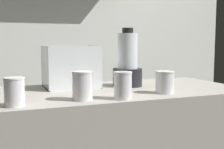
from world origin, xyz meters
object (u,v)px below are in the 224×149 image
at_px(juice_cup_orange_middle, 123,87).
at_px(juice_cup_beet_right, 165,84).
at_px(carrot_display_bin, 70,74).
at_px(blender_pitcher, 128,64).
at_px(juice_cup_orange_left, 82,88).
at_px(juice_cup_orange_far_left, 14,93).

relative_size(juice_cup_orange_middle, juice_cup_beet_right, 1.11).
bearing_deg(juice_cup_beet_right, carrot_display_bin, 136.93).
height_order(blender_pitcher, juice_cup_orange_middle, blender_pitcher).
height_order(blender_pitcher, juice_cup_beet_right, blender_pitcher).
height_order(blender_pitcher, juice_cup_orange_left, blender_pitcher).
bearing_deg(juice_cup_orange_middle, juice_cup_beet_right, 13.95).
relative_size(carrot_display_bin, juice_cup_orange_left, 2.28).
relative_size(carrot_display_bin, juice_cup_beet_right, 2.63).
relative_size(juice_cup_orange_far_left, juice_cup_orange_left, 0.91).
xyz_separation_m(juice_cup_orange_far_left, juice_cup_orange_middle, (0.45, -0.02, 0.00)).
xyz_separation_m(juice_cup_orange_middle, juice_cup_beet_right, (0.25, 0.06, -0.01)).
relative_size(juice_cup_orange_left, juice_cup_beet_right, 1.16).
height_order(blender_pitcher, juice_cup_orange_far_left, blender_pitcher).
relative_size(juice_cup_orange_far_left, juice_cup_orange_middle, 0.94).
distance_m(juice_cup_orange_middle, juice_cup_beet_right, 0.26).
xyz_separation_m(juice_cup_orange_left, juice_cup_beet_right, (0.42, 0.02, -0.01)).
xyz_separation_m(juice_cup_orange_far_left, juice_cup_beet_right, (0.70, 0.05, -0.00)).
bearing_deg(juice_cup_orange_far_left, juice_cup_beet_right, 3.68).
bearing_deg(juice_cup_orange_far_left, juice_cup_orange_middle, -2.18).
distance_m(blender_pitcher, juice_cup_orange_middle, 0.39).
bearing_deg(carrot_display_bin, juice_cup_orange_left, -95.36).
height_order(juice_cup_orange_far_left, juice_cup_beet_right, juice_cup_orange_far_left).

